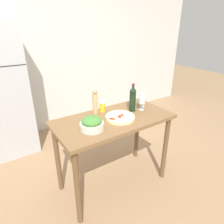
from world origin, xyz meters
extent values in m
plane|color=#9E7A56|center=(0.00, 0.00, 0.00)|extent=(14.00, 14.00, 0.00)
cube|color=silver|center=(0.00, 1.89, 1.30)|extent=(6.40, 0.06, 2.60)
cube|color=#B7BCC1|center=(-0.89, 1.51, 0.94)|extent=(0.64, 0.65, 1.88)
cube|color=brown|center=(0.00, 0.00, 0.88)|extent=(1.29, 0.65, 0.04)
cylinder|color=brown|center=(-0.59, -0.27, 0.43)|extent=(0.06, 0.06, 0.86)
cylinder|color=brown|center=(0.59, -0.27, 0.43)|extent=(0.06, 0.06, 0.86)
cylinder|color=brown|center=(-0.59, 0.27, 0.43)|extent=(0.06, 0.06, 0.86)
cylinder|color=brown|center=(0.59, 0.27, 0.43)|extent=(0.06, 0.06, 0.86)
cylinder|color=black|center=(0.29, 0.05, 1.01)|extent=(0.07, 0.07, 0.22)
sphere|color=black|center=(0.29, 0.05, 1.14)|extent=(0.07, 0.07, 0.07)
cylinder|color=black|center=(0.29, 0.05, 1.17)|extent=(0.03, 0.03, 0.07)
cylinder|color=maroon|center=(0.29, 0.05, 1.22)|extent=(0.03, 0.03, 0.02)
cylinder|color=silver|center=(0.40, 0.01, 0.90)|extent=(0.06, 0.06, 0.00)
cylinder|color=silver|center=(0.40, 0.01, 0.94)|extent=(0.01, 0.01, 0.08)
cylinder|color=white|center=(0.40, 0.01, 1.02)|extent=(0.08, 0.08, 0.07)
cylinder|color=maroon|center=(0.40, 0.01, 0.99)|extent=(0.07, 0.07, 0.02)
cylinder|color=silver|center=(0.48, 0.07, 0.90)|extent=(0.06, 0.06, 0.00)
cylinder|color=silver|center=(0.48, 0.07, 0.94)|extent=(0.01, 0.01, 0.08)
cylinder|color=white|center=(0.48, 0.07, 1.02)|extent=(0.08, 0.08, 0.07)
cylinder|color=maroon|center=(0.48, 0.07, 0.99)|extent=(0.07, 0.07, 0.01)
cylinder|color=tan|center=(-0.10, 0.22, 1.02)|extent=(0.06, 0.06, 0.23)
sphere|color=tan|center=(-0.10, 0.22, 1.15)|extent=(0.05, 0.05, 0.05)
cylinder|color=silver|center=(-0.32, -0.09, 0.93)|extent=(0.23, 0.23, 0.07)
ellipsoid|color=#478438|center=(-0.32, -0.09, 0.99)|extent=(0.20, 0.20, 0.08)
cylinder|color=beige|center=(0.05, -0.05, 0.91)|extent=(0.32, 0.32, 0.03)
torus|color=beige|center=(0.05, -0.05, 0.93)|extent=(0.32, 0.32, 0.02)
cylinder|color=red|center=(0.05, -0.04, 0.93)|extent=(0.04, 0.04, 0.01)
cylinder|color=red|center=(-0.07, -0.04, 0.93)|extent=(0.03, 0.03, 0.01)
cylinder|color=#E44628|center=(-0.05, -0.06, 0.93)|extent=(0.04, 0.04, 0.01)
cylinder|color=red|center=(0.03, -0.07, 0.93)|extent=(0.04, 0.04, 0.01)
cylinder|color=red|center=(0.09, -0.04, 0.93)|extent=(0.04, 0.04, 0.01)
cylinder|color=yellow|center=(-0.01, 0.22, 0.95)|extent=(0.06, 0.06, 0.11)
cylinder|color=white|center=(-0.01, 0.22, 1.01)|extent=(0.06, 0.06, 0.01)
camera|label=1|loc=(-1.10, -1.62, 1.84)|focal=32.00mm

